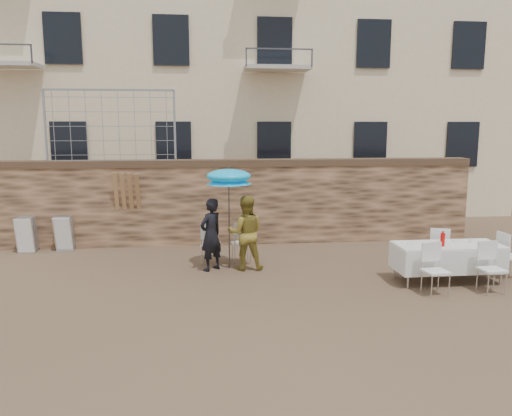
{
  "coord_description": "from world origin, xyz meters",
  "views": [
    {
      "loc": [
        -0.7,
        -8.1,
        3.1
      ],
      "look_at": [
        0.4,
        2.2,
        1.4
      ],
      "focal_mm": 35.0,
      "sensor_mm": 36.0,
      "label": 1
    }
  ],
  "objects": [
    {
      "name": "chair_stack_right",
      "position": [
        -4.18,
        4.7,
        0.46
      ],
      "size": [
        0.46,
        0.4,
        0.92
      ],
      "primitive_type": null,
      "color": "white",
      "rests_on": "ground"
    },
    {
      "name": "wood_planks",
      "position": [
        -2.58,
        4.77,
        1.0
      ],
      "size": [
        0.7,
        0.2,
        2.0
      ],
      "primitive_type": null,
      "color": "#A37749",
      "rests_on": "ground"
    },
    {
      "name": "table_chair_front_left",
      "position": [
        3.55,
        0.4,
        0.48
      ],
      "size": [
        0.54,
        0.54,
        0.96
      ],
      "primitive_type": null,
      "rotation": [
        0.0,
        0.0,
        0.13
      ],
      "color": "white",
      "rests_on": "ground"
    },
    {
      "name": "umbrella",
      "position": [
        -0.15,
        2.56,
        1.98
      ],
      "size": [
        1.0,
        1.0,
        2.09
      ],
      "color": "#3F3F44",
      "rests_on": "ground"
    },
    {
      "name": "couple_chair_right",
      "position": [
        0.15,
        3.01,
        0.48
      ],
      "size": [
        0.53,
        0.53,
        0.96
      ],
      "primitive_type": null,
      "rotation": [
        0.0,
        0.0,
        3.25
      ],
      "color": "white",
      "rests_on": "ground"
    },
    {
      "name": "apartment_building",
      "position": [
        0.0,
        12.0,
        7.5
      ],
      "size": [
        20.0,
        8.0,
        15.0
      ],
      "primitive_type": "cube",
      "color": "beige",
      "rests_on": "ground"
    },
    {
      "name": "chain_link_fence",
      "position": [
        -3.0,
        5.0,
        3.1
      ],
      "size": [
        3.2,
        0.06,
        1.8
      ],
      "primitive_type": null,
      "color": "gray",
      "rests_on": "stone_wall"
    },
    {
      "name": "chair_stack_left",
      "position": [
        -5.08,
        4.7,
        0.46
      ],
      "size": [
        0.46,
        0.47,
        0.92
      ],
      "primitive_type": null,
      "color": "white",
      "rests_on": "ground"
    },
    {
      "name": "stone_wall",
      "position": [
        0.0,
        5.0,
        1.1
      ],
      "size": [
        13.0,
        0.5,
        2.2
      ],
      "primitive_type": "cube",
      "color": "brown",
      "rests_on": "ground"
    },
    {
      "name": "table_chair_side",
      "position": [
        5.55,
        1.25,
        0.48
      ],
      "size": [
        0.52,
        0.52,
        0.96
      ],
      "primitive_type": null,
      "rotation": [
        0.0,
        0.0,
        1.66
      ],
      "color": "white",
      "rests_on": "ground"
    },
    {
      "name": "woman_dress",
      "position": [
        0.2,
        2.46,
        0.81
      ],
      "size": [
        0.82,
        0.66,
        1.62
      ],
      "primitive_type": "imported",
      "rotation": [
        0.0,
        0.0,
        3.09
      ],
      "color": "gold",
      "rests_on": "ground"
    },
    {
      "name": "soda_bottle",
      "position": [
        3.95,
        1.0,
        0.91
      ],
      "size": [
        0.09,
        0.09,
        0.26
      ],
      "primitive_type": "cylinder",
      "color": "red",
      "rests_on": "banquet_table"
    },
    {
      "name": "ground",
      "position": [
        0.0,
        0.0,
        0.0
      ],
      "size": [
        80.0,
        80.0,
        0.0
      ],
      "primitive_type": "plane",
      "color": "brown",
      "rests_on": "ground"
    },
    {
      "name": "table_chair_back",
      "position": [
        4.35,
        1.95,
        0.48
      ],
      "size": [
        0.61,
        0.61,
        0.96
      ],
      "primitive_type": null,
      "rotation": [
        0.0,
        0.0,
        2.79
      ],
      "color": "white",
      "rests_on": "ground"
    },
    {
      "name": "couple_chair_left",
      "position": [
        -0.55,
        3.01,
        0.48
      ],
      "size": [
        0.54,
        0.54,
        0.96
      ],
      "primitive_type": null,
      "rotation": [
        0.0,
        0.0,
        3.0
      ],
      "color": "white",
      "rests_on": "ground"
    },
    {
      "name": "man_suit",
      "position": [
        -0.55,
        2.46,
        0.79
      ],
      "size": [
        0.68,
        0.67,
        1.58
      ],
      "primitive_type": "imported",
      "rotation": [
        0.0,
        0.0,
        3.88
      ],
      "color": "black",
      "rests_on": "ground"
    },
    {
      "name": "banquet_table",
      "position": [
        4.15,
        1.15,
        0.73
      ],
      "size": [
        2.1,
        0.85,
        0.78
      ],
      "color": "silver",
      "rests_on": "ground"
    },
    {
      "name": "table_chair_front_right",
      "position": [
        4.65,
        0.4,
        0.48
      ],
      "size": [
        0.51,
        0.51,
        0.96
      ],
      "primitive_type": null,
      "rotation": [
        0.0,
        0.0,
        0.07
      ],
      "color": "white",
      "rests_on": "ground"
    }
  ]
}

